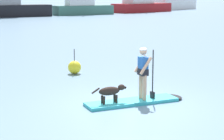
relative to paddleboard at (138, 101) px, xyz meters
name	(u,v)px	position (x,y,z in m)	size (l,w,h in m)	color
ground_plane	(132,103)	(-0.22, 0.06, -0.05)	(400.00, 400.00, 0.00)	slate
paddleboard	(138,101)	(0.00, 0.00, 0.00)	(3.28, 1.49, 0.10)	#33B2BF
person_paddler	(143,70)	(0.16, -0.04, 0.98)	(0.66, 0.56, 1.62)	tan
dog	(111,91)	(-0.90, 0.23, 0.41)	(1.12, 0.39, 0.54)	#2D231E
moored_boat_far_starboard	(3,6)	(14.69, 45.04, 1.47)	(13.09, 4.84, 12.16)	black
moored_boat_starboard	(82,7)	(26.86, 43.44, 1.19)	(9.51, 4.07, 8.64)	#3F7266
moored_boat_port	(141,4)	(39.68, 44.34, 1.41)	(11.77, 4.40, 10.24)	maroon
moored_boat_outer	(174,2)	(51.99, 48.23, 1.39)	(11.40, 5.14, 4.37)	white
marker_buoy	(75,67)	(0.90, 5.08, 0.23)	(0.55, 0.55, 1.05)	yellow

